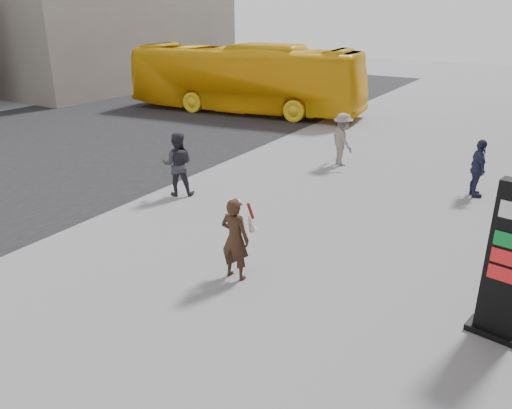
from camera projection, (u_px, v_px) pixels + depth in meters
The scene contains 9 objects.
ground at pixel (219, 289), 9.97m from camera, with size 100.00×100.00×0.00m, color #9E9EA3.
road at pixel (30, 147), 20.27m from camera, with size 16.00×60.00×0.01m, color black.
bg_building_far at pixel (107, 12), 35.70m from camera, with size 10.00×18.00×10.00m, color gray.
info_pylon at pixel (508, 263), 8.08m from camera, with size 0.95×0.59×2.76m.
woman at pixel (235, 238), 10.10m from camera, with size 0.66×0.59×1.75m.
bus at pixel (244, 79), 26.47m from camera, with size 2.98×12.73×3.55m, color yellow.
pedestrian_a at pixel (178, 164), 14.71m from camera, with size 0.92×0.72×1.90m, color #2D2D35.
pedestrian_b at pixel (342, 139), 17.58m from camera, with size 1.20×0.69×1.86m, color gray.
pedestrian_c at pixel (478, 168), 14.60m from camera, with size 1.01×0.42×1.73m, color #2A2F50.
Camera 1 is at (5.17, -6.99, 5.21)m, focal length 35.00 mm.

